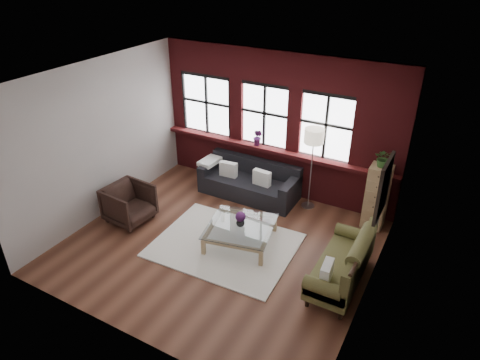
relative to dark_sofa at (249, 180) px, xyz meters
The scene contains 26 objects.
floor 1.98m from the dark_sofa, 78.48° to the right, with size 5.50×5.50×0.00m, color #4F2A1D.
ceiling 3.41m from the dark_sofa, 78.48° to the right, with size 5.50×5.50×0.00m, color white.
wall_back 1.40m from the dark_sofa, 57.15° to the left, with size 5.50×5.50×0.00m, color #B0A8A4.
wall_front 4.58m from the dark_sofa, 84.97° to the right, with size 5.50×5.50×0.00m, color #B0A8A4.
wall_left 3.26m from the dark_sofa, 141.19° to the right, with size 5.00×5.00×0.00m, color #B0A8A4.
wall_right 3.86m from the dark_sofa, 31.20° to the right, with size 5.00×5.00×0.00m, color #B0A8A4.
brick_backwall 1.37m from the dark_sofa, 54.35° to the left, with size 5.50×0.12×3.20m, color maroon, non-canonical shape.
sill_ledge 0.87m from the dark_sofa, 49.28° to the left, with size 5.50×0.30×0.08m, color maroon.
window_left 2.03m from the dark_sofa, 158.73° to the left, with size 1.38×0.10×1.50m, color black, non-canonical shape.
window_mid 1.46m from the dark_sofa, 80.97° to the left, with size 1.38×0.10×1.50m, color black, non-canonical shape.
window_right 2.08m from the dark_sofa, 20.29° to the left, with size 1.38×0.10×1.50m, color black, non-canonical shape.
wall_poster 3.78m from the dark_sofa, 27.24° to the right, with size 0.05×0.74×0.94m, color black, non-canonical shape.
shag_rug 1.99m from the dark_sofa, 75.75° to the right, with size 2.58×2.03×0.03m, color white.
dark_sofa is the anchor object (origin of this frame).
pillow_a 0.52m from the dark_sofa, 168.10° to the right, with size 0.40×0.14×0.34m, color white.
pillow_b 0.43m from the dark_sofa, 15.17° to the right, with size 0.40×0.14×0.34m, color white.
vintage_settee 3.24m from the dark_sofa, 33.99° to the right, with size 0.80×1.80×0.96m, color brown, non-canonical shape.
pillow_settee 3.52m from the dark_sofa, 42.18° to the right, with size 0.14×0.38×0.34m, color white.
armchair 2.67m from the dark_sofa, 129.04° to the right, with size 0.84×0.86×0.78m, color black.
coffee_table 1.82m from the dark_sofa, 67.19° to the right, with size 1.21×1.21×0.41m, color #A28358, non-canonical shape.
vase 1.81m from the dark_sofa, 67.19° to the right, with size 0.16×0.16×0.17m, color #B2B2B2.
flowers 1.82m from the dark_sofa, 67.19° to the right, with size 0.19×0.19×0.19m, color #541F5C.
drawer_chest 2.79m from the dark_sofa, ahead, with size 0.41×0.41×1.34m, color #A28358.
potted_plant_top 2.99m from the dark_sofa, ahead, with size 0.33×0.29×0.37m, color #2D5923.
floor_lamp 1.49m from the dark_sofa, ahead, with size 0.40×0.40×1.97m, color #A5A5A8, non-canonical shape.
sill_plant 0.97m from the dark_sofa, 91.13° to the left, with size 0.22×0.17×0.39m, color #541F5C.
Camera 1 is at (3.51, -5.57, 5.04)m, focal length 32.00 mm.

